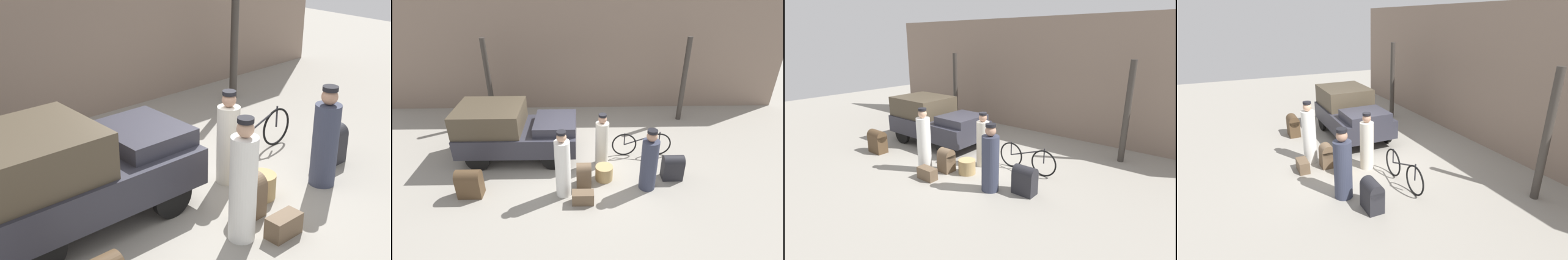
# 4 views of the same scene
# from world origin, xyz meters

# --- Properties ---
(ground_plane) EXTENTS (30.00, 30.00, 0.00)m
(ground_plane) POSITION_xyz_m (0.00, 0.00, 0.00)
(ground_plane) COLOR gray
(station_building_facade) EXTENTS (16.00, 0.15, 4.50)m
(station_building_facade) POSITION_xyz_m (0.00, 4.08, 2.25)
(station_building_facade) COLOR gray
(station_building_facade) RESTS_ON ground
(canopy_pillar_left) EXTENTS (0.18, 0.18, 3.11)m
(canopy_pillar_left) POSITION_xyz_m (-3.30, 2.79, 1.56)
(canopy_pillar_left) COLOR #38332D
(canopy_pillar_left) RESTS_ON ground
(canopy_pillar_right) EXTENTS (0.18, 0.18, 3.11)m
(canopy_pillar_right) POSITION_xyz_m (3.75, 2.79, 1.56)
(canopy_pillar_right) COLOR #38332D
(canopy_pillar_right) RESTS_ON ground
(truck) EXTENTS (3.46, 1.77, 1.64)m
(truck) POSITION_xyz_m (-2.07, 0.40, 0.89)
(truck) COLOR black
(truck) RESTS_ON ground
(bicycle) EXTENTS (1.83, 0.04, 0.81)m
(bicycle) POSITION_xyz_m (1.85, 0.28, 0.39)
(bicycle) COLOR black
(bicycle) RESTS_ON ground
(wicker_basket) EXTENTS (0.48, 0.48, 0.41)m
(wicker_basket) POSITION_xyz_m (0.62, -0.91, 0.20)
(wicker_basket) COLOR tan
(wicker_basket) RESTS_ON ground
(porter_standing_middle) EXTENTS (0.43, 0.43, 1.74)m
(porter_standing_middle) POSITION_xyz_m (1.74, -1.29, 0.79)
(porter_standing_middle) COLOR #33384C
(porter_standing_middle) RESTS_ON ground
(porter_with_bicycle) EXTENTS (0.38, 0.38, 1.63)m
(porter_with_bicycle) POSITION_xyz_m (0.60, -0.17, 0.74)
(porter_with_bicycle) COLOR silver
(porter_with_bicycle) RESTS_ON ground
(porter_lifting_near_truck) EXTENTS (0.39, 0.39, 1.85)m
(porter_lifting_near_truck) POSITION_xyz_m (-0.46, -1.51, 0.85)
(porter_lifting_near_truck) COLOR white
(porter_lifting_near_truck) RESTS_ON ground
(suitcase_black_upright) EXTENTS (0.39, 0.37, 0.69)m
(suitcase_black_upright) POSITION_xyz_m (0.06, -1.17, 0.36)
(suitcase_black_upright) COLOR brown
(suitcase_black_upright) RESTS_ON ground
(trunk_barrel_dark) EXTENTS (0.55, 0.36, 0.72)m
(trunk_barrel_dark) POSITION_xyz_m (2.50, -0.91, 0.38)
(trunk_barrel_dark) COLOR #232328
(trunk_barrel_dark) RESTS_ON ground
(trunk_wicker_pale) EXTENTS (0.54, 0.28, 0.33)m
(trunk_wicker_pale) POSITION_xyz_m (0.03, -1.87, 0.16)
(trunk_wicker_pale) COLOR brown
(trunk_wicker_pale) RESTS_ON ground
(suitcase_tan_flat) EXTENTS (0.61, 0.37, 0.77)m
(suitcase_tan_flat) POSITION_xyz_m (-2.84, -1.52, 0.40)
(suitcase_tan_flat) COLOR #4C3823
(suitcase_tan_flat) RESTS_ON ground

